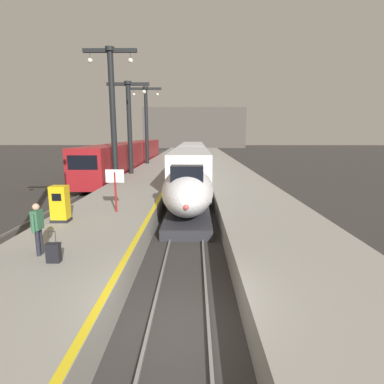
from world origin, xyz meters
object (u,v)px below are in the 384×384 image
at_px(ticket_machine_yellow, 60,205).
at_px(regional_train_adjacent, 132,155).
at_px(departure_info_board, 115,182).
at_px(passenger_near_edge, 38,225).
at_px(station_column_far, 129,119).
at_px(rolling_suitcase, 53,253).
at_px(station_column_distant, 146,118).
at_px(highspeed_train_main, 191,163).
at_px(station_column_mid, 112,105).

bearing_deg(ticket_machine_yellow, regional_train_adjacent, 95.21).
distance_m(ticket_machine_yellow, departure_info_board, 2.76).
bearing_deg(passenger_near_edge, station_column_far, 93.70).
distance_m(rolling_suitcase, ticket_machine_yellow, 4.71).
relative_size(station_column_distant, passenger_near_edge, 5.74).
bearing_deg(station_column_distant, highspeed_train_main, -55.16).
bearing_deg(station_column_mid, highspeed_train_main, 52.76).
bearing_deg(station_column_far, station_column_distant, 90.00).
height_order(station_column_mid, station_column_distant, station_column_mid).
bearing_deg(rolling_suitcase, departure_info_board, 86.82).
xyz_separation_m(station_column_far, ticket_machine_yellow, (0.35, -16.71, -4.50)).
distance_m(station_column_far, station_column_distant, 10.42).
distance_m(station_column_distant, rolling_suitcase, 32.04).
distance_m(station_column_mid, departure_info_board, 10.49).
xyz_separation_m(highspeed_train_main, passenger_near_edge, (-4.57, -22.44, 0.11)).
bearing_deg(station_column_mid, passenger_near_edge, -84.84).
distance_m(station_column_distant, departure_info_board, 25.87).
bearing_deg(rolling_suitcase, passenger_near_edge, 140.81).
height_order(highspeed_train_main, passenger_near_edge, highspeed_train_main).
height_order(station_column_mid, passenger_near_edge, station_column_mid).
distance_m(station_column_mid, rolling_suitcase, 16.42).
height_order(station_column_distant, departure_info_board, station_column_distant).
bearing_deg(station_column_mid, station_column_far, 90.00).
bearing_deg(station_column_far, regional_train_adjacent, 101.06).
distance_m(regional_train_adjacent, ticket_machine_yellow, 28.08).
bearing_deg(station_column_distant, rolling_suitcase, -86.30).
bearing_deg(ticket_machine_yellow, station_column_mid, 91.84).
xyz_separation_m(highspeed_train_main, ticket_machine_yellow, (-5.55, -18.64, -0.14)).
relative_size(regional_train_adjacent, rolling_suitcase, 37.27).
xyz_separation_m(regional_train_adjacent, passenger_near_edge, (3.53, -31.76, -0.09)).
relative_size(regional_train_adjacent, station_column_far, 4.23).
distance_m(regional_train_adjacent, station_column_far, 12.20).
bearing_deg(departure_info_board, station_column_distant, 95.34).
distance_m(passenger_near_edge, rolling_suitcase, 1.15).
xyz_separation_m(station_column_distant, ticket_machine_yellow, (0.35, -27.12, -5.06)).
bearing_deg(passenger_near_edge, ticket_machine_yellow, 104.39).
height_order(highspeed_train_main, station_column_distant, station_column_distant).
bearing_deg(station_column_distant, departure_info_board, -84.66).
height_order(highspeed_train_main, station_column_far, station_column_far).
bearing_deg(rolling_suitcase, highspeed_train_main, 80.47).
relative_size(station_column_distant, rolling_suitcase, 9.88).
distance_m(station_column_distant, passenger_near_edge, 31.32).
bearing_deg(ticket_machine_yellow, station_column_distant, 90.74).
xyz_separation_m(regional_train_adjacent, station_column_mid, (2.20, -17.08, 4.94)).
xyz_separation_m(station_column_far, rolling_suitcase, (2.04, -21.09, -4.94)).
relative_size(highspeed_train_main, station_column_mid, 3.77).
bearing_deg(regional_train_adjacent, departure_info_board, -80.11).
xyz_separation_m(station_column_distant, rolling_suitcase, (2.04, -31.50, -5.49)).
xyz_separation_m(passenger_near_edge, ticket_machine_yellow, (-0.98, 3.80, -0.25)).
xyz_separation_m(highspeed_train_main, station_column_far, (-5.90, -1.93, 4.36)).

